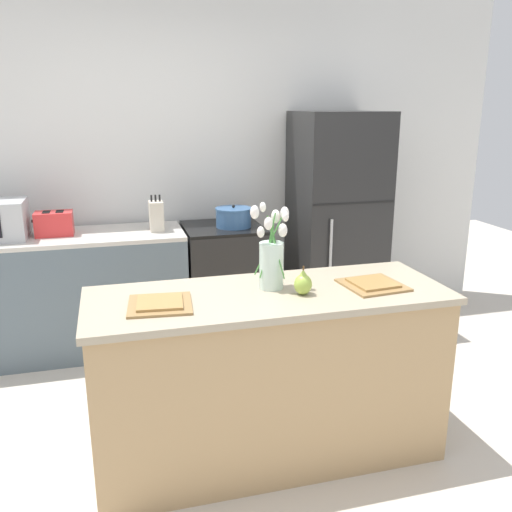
# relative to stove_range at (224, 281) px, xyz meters

# --- Properties ---
(ground_plane) EXTENTS (10.00, 10.00, 0.00)m
(ground_plane) POSITION_rel_stove_range_xyz_m (-0.10, -1.60, -0.45)
(ground_plane) COLOR beige
(back_wall) EXTENTS (5.20, 0.08, 2.70)m
(back_wall) POSITION_rel_stove_range_xyz_m (-0.10, 0.40, 0.90)
(back_wall) COLOR silver
(back_wall) RESTS_ON ground_plane
(kitchen_island) EXTENTS (1.80, 0.66, 0.91)m
(kitchen_island) POSITION_rel_stove_range_xyz_m (-0.10, -1.60, 0.01)
(kitchen_island) COLOR tan
(kitchen_island) RESTS_ON ground_plane
(back_counter) EXTENTS (1.68, 0.60, 0.90)m
(back_counter) POSITION_rel_stove_range_xyz_m (-1.16, 0.00, 0.00)
(back_counter) COLOR slate
(back_counter) RESTS_ON ground_plane
(stove_range) EXTENTS (0.60, 0.61, 0.90)m
(stove_range) POSITION_rel_stove_range_xyz_m (0.00, 0.00, 0.00)
(stove_range) COLOR black
(stove_range) RESTS_ON ground_plane
(refrigerator) EXTENTS (0.68, 0.67, 1.76)m
(refrigerator) POSITION_rel_stove_range_xyz_m (0.95, 0.00, 0.43)
(refrigerator) COLOR black
(refrigerator) RESTS_ON ground_plane
(flower_vase) EXTENTS (0.19, 0.20, 0.43)m
(flower_vase) POSITION_rel_stove_range_xyz_m (-0.07, -1.54, 0.63)
(flower_vase) COLOR silver
(flower_vase) RESTS_ON kitchen_island
(pear_figurine) EXTENTS (0.09, 0.09, 0.14)m
(pear_figurine) POSITION_rel_stove_range_xyz_m (0.05, -1.67, 0.52)
(pear_figurine) COLOR #9EBC47
(pear_figurine) RESTS_ON kitchen_island
(plate_setting_left) EXTENTS (0.32, 0.32, 0.02)m
(plate_setting_left) POSITION_rel_stove_range_xyz_m (-0.64, -1.65, 0.47)
(plate_setting_left) COLOR olive
(plate_setting_left) RESTS_ON kitchen_island
(plate_setting_right) EXTENTS (0.32, 0.32, 0.02)m
(plate_setting_right) POSITION_rel_stove_range_xyz_m (0.44, -1.65, 0.47)
(plate_setting_right) COLOR olive
(plate_setting_right) RESTS_ON kitchen_island
(toaster) EXTENTS (0.28, 0.18, 0.17)m
(toaster) POSITION_rel_stove_range_xyz_m (-1.23, 0.02, 0.54)
(toaster) COLOR red
(toaster) RESTS_ON back_counter
(cooking_pot) EXTENTS (0.28, 0.28, 0.17)m
(cooking_pot) POSITION_rel_stove_range_xyz_m (0.07, -0.05, 0.53)
(cooking_pot) COLOR #386093
(cooking_pot) RESTS_ON stove_range
(knife_block) EXTENTS (0.10, 0.14, 0.27)m
(knife_block) POSITION_rel_stove_range_xyz_m (-0.51, -0.03, 0.56)
(knife_block) COLOR beige
(knife_block) RESTS_ON back_counter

